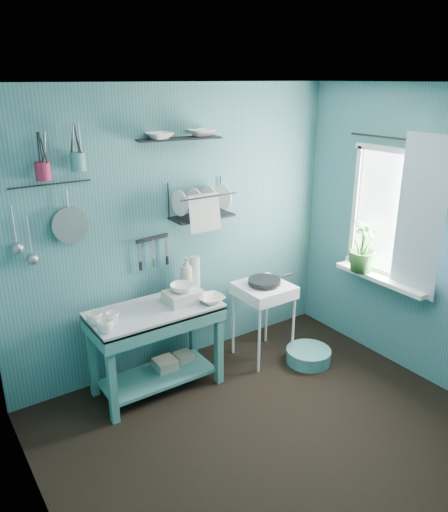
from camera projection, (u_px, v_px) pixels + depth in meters
floor at (283, 443)px, 3.66m from camera, size 3.20×3.20×0.00m
ceiling at (301, 83)px, 2.81m from camera, size 3.20×3.20×0.00m
wall_back at (178, 231)px, 4.41m from camera, size 3.20×0.00×3.20m
wall_left at (38, 360)px, 2.39m from camera, size 0.00×3.00×3.00m
wall_right at (439, 244)px, 4.08m from camera, size 0.00×3.00×3.00m
work_counter at (157, 349)px, 4.19m from camera, size 1.11×0.63×0.76m
mug_left at (105, 326)px, 3.67m from camera, size 0.12×0.12×0.10m
mug_mid at (113, 318)px, 3.80m from camera, size 0.14×0.14×0.09m
mug_right at (95, 319)px, 3.78m from camera, size 0.17×0.17×0.10m
wash_tub at (182, 297)px, 4.16m from camera, size 0.28×0.22×0.10m
tub_bowl at (182, 288)px, 4.13m from camera, size 0.20×0.19×0.06m
soap_bottle at (186, 273)px, 4.39m from camera, size 0.12×0.12×0.30m
water_bottle at (195, 271)px, 4.46m from camera, size 0.09×0.09×0.28m
counter_bowl at (211, 299)px, 4.17m from camera, size 0.22×0.22×0.05m
hotplate_stand at (263, 321)px, 4.69m from camera, size 0.54×0.54×0.74m
frying_pan at (264, 281)px, 4.56m from camera, size 0.30×0.30×0.03m
knife_strip at (152, 238)px, 4.24m from camera, size 0.32×0.06×0.03m
dish_rack at (202, 200)px, 4.30m from camera, size 0.57×0.30×0.32m
upper_shelf at (179, 139)px, 4.04m from camera, size 0.72×0.29×0.01m
shelf_bowl_left at (160, 147)px, 3.97m from camera, size 0.22×0.22×0.05m
shelf_bowl_right at (201, 140)px, 4.16m from camera, size 0.25×0.25×0.06m
utensil_cup_magenta at (43, 171)px, 3.53m from camera, size 0.11×0.11×0.13m
utensil_cup_teal at (78, 162)px, 3.66m from camera, size 0.11×0.11×0.13m
colander at (70, 225)px, 3.79m from camera, size 0.28×0.03×0.28m
ladle_outer at (14, 225)px, 3.56m from camera, size 0.01×0.01×0.30m
ladle_inner at (29, 236)px, 3.65m from camera, size 0.01×0.01×0.30m
hook_rail at (50, 184)px, 3.64m from camera, size 0.60×0.01×0.01m
window_glass at (395, 214)px, 4.37m from camera, size 0.00×1.10×1.10m
windowsill at (381, 279)px, 4.52m from camera, size 0.16×0.95×0.04m
curtain at (420, 217)px, 4.08m from camera, size 0.00×1.35×1.35m
curtain_rod at (400, 139)px, 4.13m from camera, size 0.02×1.05×0.02m
potted_plant at (363, 247)px, 4.57m from camera, size 0.35×0.35×0.47m
storage_tin_large at (166, 370)px, 4.37m from camera, size 0.18×0.18×0.22m
storage_tin_small at (184, 363)px, 4.50m from camera, size 0.15×0.15×0.20m
floor_basin at (308, 356)px, 4.69m from camera, size 0.42×0.42×0.13m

